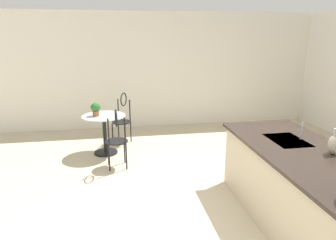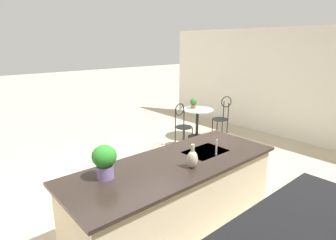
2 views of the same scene
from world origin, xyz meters
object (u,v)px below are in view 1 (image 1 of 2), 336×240
object	(u,v)px
bistro_table	(105,131)
chair_by_island	(122,116)
chair_near_window	(117,136)
vase_on_counter	(334,144)
potted_plant_on_table	(96,108)

from	to	relation	value
bistro_table	chair_by_island	size ratio (longest dim) A/B	0.77
chair_near_window	vase_on_counter	xyz separation A→B (m)	(2.06, 2.32, 0.46)
bistro_table	chair_near_window	distance (m)	0.77
chair_by_island	bistro_table	bearing A→B (deg)	-31.74
chair_by_island	chair_near_window	bearing A→B (deg)	-5.47
vase_on_counter	chair_near_window	bearing A→B (deg)	-131.58
bistro_table	chair_by_island	xyz separation A→B (m)	(-0.56, 0.34, 0.13)
chair_near_window	chair_by_island	distance (m)	1.29
bistro_table	potted_plant_on_table	world-z (taller)	potted_plant_on_table
bistro_table	vase_on_counter	bearing A→B (deg)	42.36
bistro_table	potted_plant_on_table	distance (m)	0.45
chair_by_island	potted_plant_on_table	distance (m)	0.80
chair_by_island	vase_on_counter	distance (m)	4.03
chair_near_window	vase_on_counter	size ratio (longest dim) A/B	3.62
potted_plant_on_table	chair_near_window	bearing A→B (deg)	26.43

